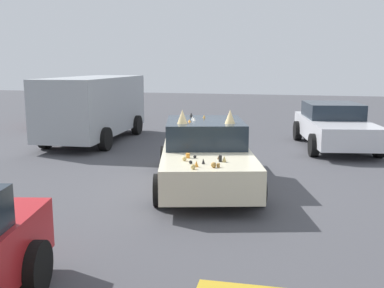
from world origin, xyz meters
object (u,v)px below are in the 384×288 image
art_car_decorated (205,153)px  parked_van_near_right (94,105)px  parked_sedan_far_right (334,125)px  parked_sedan_far_left (78,107)px

art_car_decorated → parked_van_near_right: size_ratio=0.89×
art_car_decorated → parked_van_near_right: bearing=-148.3°
parked_sedan_far_right → parked_van_near_right: bearing=-94.7°
art_car_decorated → parked_sedan_far_right: size_ratio=1.03×
art_car_decorated → parked_sedan_far_right: art_car_decorated is taller
parked_van_near_right → parked_sedan_far_left: 4.92m
parked_sedan_far_left → parked_van_near_right: bearing=45.8°
parked_sedan_far_left → art_car_decorated: bearing=52.9°
art_car_decorated → parked_sedan_far_left: art_car_decorated is taller
parked_sedan_far_right → parked_sedan_far_left: size_ratio=1.06×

